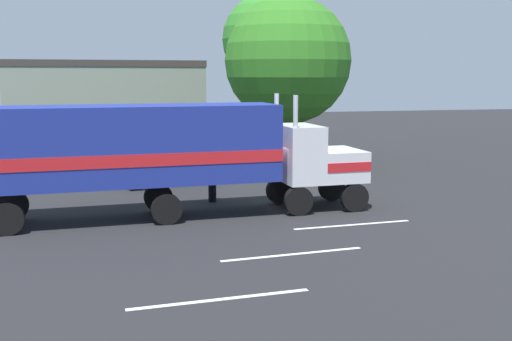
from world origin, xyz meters
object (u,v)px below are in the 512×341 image
Objects in this scene: person_bystander at (212,181)px; parked_car at (167,168)px; semi_truck at (164,150)px; tree_left at (268,40)px; tree_center at (288,61)px; parked_bus at (70,129)px.

person_bystander is 0.34× the size of parked_car.
tree_left is at bearing 64.36° from semi_truck.
tree_left is (9.02, 18.79, 5.09)m from semi_truck.
semi_truck is 14.42m from tree_center.
person_bystander is 19.08m from tree_left.
person_bystander is 14.31m from parked_bus.
tree_center reaches higher than parked_car.
person_bystander is (2.17, 2.30, -1.63)m from semi_truck.
tree_left reaches higher than person_bystander.
tree_center is at bearing -17.34° from parked_bus.
tree_left reaches higher than parked_bus.
semi_truck reaches higher than person_bystander.
parked_car is (-1.37, 4.64, -0.09)m from person_bystander.
person_bystander is at bearing -64.30° from parked_bus.
tree_left is (6.85, 16.49, 6.72)m from person_bystander.
parked_car is 0.49× the size of tree_center.
tree_center reaches higher than semi_truck.
parked_bus is 1.16× the size of tree_center.
parked_bus reaches higher than parked_car.
person_bystander is 0.17× the size of tree_center.
parked_car is (4.82, -8.21, -1.26)m from parked_bus.
parked_car is at bearing -149.21° from tree_center.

